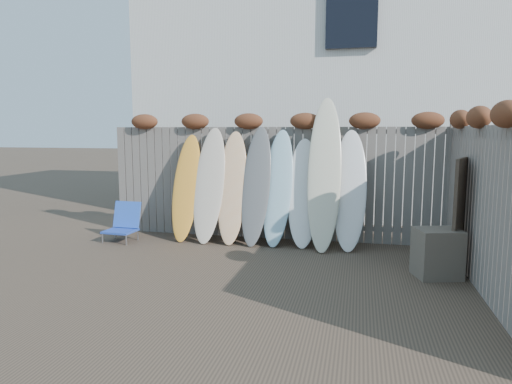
% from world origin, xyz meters
% --- Properties ---
extents(ground, '(80.00, 80.00, 0.00)m').
position_xyz_m(ground, '(0.00, 0.00, 0.00)').
color(ground, '#493A2D').
extents(back_fence, '(6.05, 0.28, 2.24)m').
position_xyz_m(back_fence, '(0.06, 2.39, 1.18)').
color(back_fence, slate).
rests_on(back_fence, ground).
extents(right_fence, '(0.28, 4.40, 2.24)m').
position_xyz_m(right_fence, '(2.99, 0.25, 1.14)').
color(right_fence, slate).
rests_on(right_fence, ground).
extents(house, '(8.50, 5.50, 6.33)m').
position_xyz_m(house, '(0.50, 6.50, 3.20)').
color(house, silver).
rests_on(house, ground).
extents(beach_chair, '(0.53, 0.56, 0.67)m').
position_xyz_m(beach_chair, '(-2.51, 1.65, 0.31)').
color(beach_chair, '#2345B1').
rests_on(beach_chair, ground).
extents(wooden_crate, '(0.66, 0.60, 0.65)m').
position_xyz_m(wooden_crate, '(2.58, 0.71, 0.32)').
color(wooden_crate, '#726756').
rests_on(wooden_crate, ground).
extents(lattice_panel, '(0.42, 1.00, 1.58)m').
position_xyz_m(lattice_panel, '(2.93, 1.10, 0.79)').
color(lattice_panel, '#433429').
rests_on(lattice_panel, ground).
extents(surfboard_0, '(0.53, 0.70, 1.87)m').
position_xyz_m(surfboard_0, '(-1.45, 1.97, 0.94)').
color(surfboard_0, '#FFA32E').
rests_on(surfboard_0, ground).
extents(surfboard_1, '(0.59, 0.74, 2.00)m').
position_xyz_m(surfboard_1, '(-1.01, 1.96, 1.00)').
color(surfboard_1, beige).
rests_on(surfboard_1, ground).
extents(surfboard_2, '(0.54, 0.71, 1.93)m').
position_xyz_m(surfboard_2, '(-0.60, 1.97, 0.97)').
color(surfboard_2, '#FFB588').
rests_on(surfboard_2, ground).
extents(surfboard_3, '(0.55, 0.75, 2.01)m').
position_xyz_m(surfboard_3, '(-0.17, 1.96, 1.01)').
color(surfboard_3, '#5D5E60').
rests_on(surfboard_3, ground).
extents(surfboard_4, '(0.56, 0.74, 1.96)m').
position_xyz_m(surfboard_4, '(0.20, 2.00, 0.98)').
color(surfboard_4, '#9DCADD').
rests_on(surfboard_4, ground).
extents(surfboard_5, '(0.57, 0.68, 1.81)m').
position_xyz_m(surfboard_5, '(0.63, 2.01, 0.90)').
color(surfboard_5, white).
rests_on(surfboard_5, ground).
extents(surfboard_6, '(0.56, 0.88, 2.49)m').
position_xyz_m(surfboard_6, '(0.98, 1.91, 1.25)').
color(surfboard_6, beige).
rests_on(surfboard_6, ground).
extents(surfboard_7, '(0.54, 0.70, 1.96)m').
position_xyz_m(surfboard_7, '(1.39, 1.97, 0.98)').
color(surfboard_7, white).
rests_on(surfboard_7, ground).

